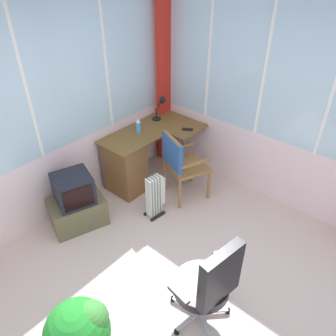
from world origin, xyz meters
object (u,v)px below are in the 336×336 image
Objects in this scene: spray_bottle at (138,126)px; space_heater at (156,195)px; tv_remote at (188,129)px; potted_plant at (80,331)px; desk at (129,163)px; desk_lamp at (162,105)px; office_chair at (209,283)px; tv_on_stand at (76,203)px; wooden_armchair at (179,160)px.

spray_bottle reaches higher than space_heater.
potted_plant is (-2.63, -0.98, -0.42)m from tv_remote.
desk is 6.35× the size of spray_bottle.
desk_lamp reaches higher than space_heater.
space_heater is at bearing -104.86° from desk.
office_chair reaches higher than tv_on_stand.
desk is at bearing -171.96° from spray_bottle.
tv_remote reaches higher than space_heater.
wooden_armchair is at bearing -66.58° from desk.
wooden_armchair reaches higher than space_heater.
desk is 0.93m from tv_on_stand.
tv_on_stand reaches higher than potted_plant.
potted_plant is (-1.70, -0.74, 0.05)m from space_heater.
spray_bottle is 0.36× the size of space_heater.
spray_bottle reaches higher than tv_remote.
tv_on_stand is (-1.68, 0.37, -0.46)m from tv_remote.
potted_plant is (-0.95, -1.35, 0.04)m from tv_on_stand.
office_chair is at bearing -120.42° from space_heater.
potted_plant is (-2.13, -1.44, -0.51)m from spray_bottle.
spray_bottle is 0.35× the size of potted_plant.
tv_remote is 2.34m from office_chair.
desk_lamp is at bearing 49.88° from office_chair.
desk reaches higher than tv_on_stand.
spray_bottle is 0.29× the size of tv_on_stand.
tv_on_stand is 0.97m from space_heater.
spray_bottle reaches higher than potted_plant.
wooden_armchair is (-0.47, -0.23, -0.17)m from tv_remote.
tv_on_stand is (-1.18, -0.09, -0.55)m from spray_bottle.
desk_lamp is at bearing 4.28° from tv_on_stand.
tv_on_stand is 1.65m from potted_plant.
tv_remote is at bearing -94.31° from desk_lamp.
wooden_armchair is at bearing -87.74° from spray_bottle.
wooden_armchair is (0.28, -0.65, 0.19)m from desk.
office_chair is at bearing -169.73° from tv_remote.
desk is 9.14× the size of tv_remote.
potted_plant is at bearing -151.05° from desk_lamp.
desk_lamp reaches higher than spray_bottle.
potted_plant reaches higher than space_heater.
desk_lamp is at bearing 4.35° from spray_bottle.
office_chair is at bearing -120.85° from spray_bottle.
tv_remote is at bearing 14.54° from space_heater.
potted_plant is at bearing -160.87° from wooden_armchair.
desk is 0.52m from spray_bottle.
office_chair is (-1.22, -2.04, -0.30)m from spray_bottle.
wooden_armchair reaches higher than potted_plant.
spray_bottle is 2.39m from office_chair.
space_heater is at bearing -178.54° from wooden_armchair.
space_heater is (-0.18, -0.66, -0.11)m from desk.
spray_bottle is at bearing 92.26° from wooden_armchair.
tv_remote is (-0.04, -0.50, -0.21)m from desk_lamp.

